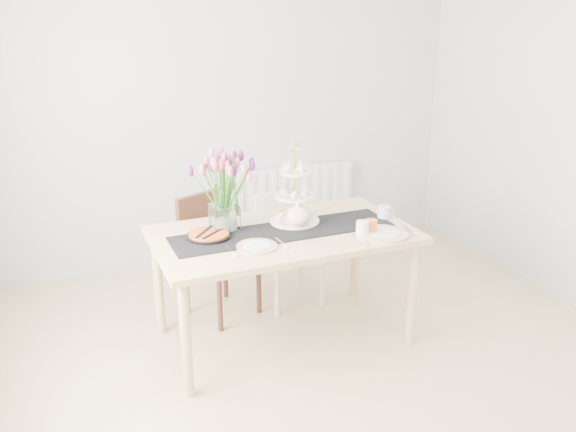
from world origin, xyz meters
name	(u,v)px	position (x,y,z in m)	size (l,w,h in m)	color
room_shell	(367,175)	(0.00, 0.00, 1.30)	(4.50, 4.50, 4.50)	tan
radiator	(289,201)	(0.50, 2.19, 0.45)	(1.20, 0.08, 0.60)	white
dining_table	(283,243)	(-0.13, 0.76, 0.67)	(1.60, 0.90, 0.75)	tan
chair_brown	(214,245)	(-0.43, 1.32, 0.50)	(0.56, 0.56, 0.86)	#3C1E16
chair_white	(285,239)	(0.11, 1.32, 0.46)	(0.41, 0.41, 0.80)	silver
table_runner	(283,231)	(-0.13, 0.76, 0.75)	(1.40, 0.35, 0.01)	black
tulip_vase	(223,180)	(-0.46, 0.94, 1.08)	(0.60, 0.60, 0.51)	silver
cake_stand	(295,203)	(0.00, 0.88, 0.89)	(0.32, 0.32, 0.47)	gold
teapot	(298,217)	(-0.02, 0.79, 0.83)	(0.25, 0.20, 0.16)	white
cream_jug	(384,212)	(0.57, 0.74, 0.79)	(0.08, 0.08, 0.08)	silver
tart_tin	(209,236)	(-0.59, 0.84, 0.77)	(0.27, 0.27, 0.03)	black
mug_white	(362,229)	(0.29, 0.51, 0.80)	(0.08, 0.08, 0.09)	white
mug_orange	(371,227)	(0.36, 0.53, 0.79)	(0.07, 0.07, 0.09)	orange
plate_left	(257,246)	(-0.37, 0.59, 0.76)	(0.24, 0.24, 0.01)	silver
plate_right	(384,234)	(0.42, 0.47, 0.76)	(0.30, 0.30, 0.02)	silver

